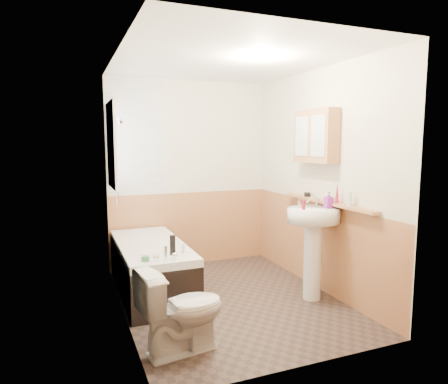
{
  "coord_description": "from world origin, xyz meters",
  "views": [
    {
      "loc": [
        -1.58,
        -3.81,
        1.68
      ],
      "look_at": [
        0.0,
        0.15,
        1.15
      ],
      "focal_mm": 32.0,
      "sensor_mm": 36.0,
      "label": 1
    }
  ],
  "objects_px": {
    "toilet": "(182,310)",
    "sink": "(313,234)",
    "bathtub": "(151,266)",
    "medicine_cabinet": "(316,136)",
    "pine_shelf": "(326,202)"
  },
  "relations": [
    {
      "from": "bathtub",
      "to": "toilet",
      "type": "relative_size",
      "value": 2.31
    },
    {
      "from": "toilet",
      "to": "medicine_cabinet",
      "type": "relative_size",
      "value": 1.08
    },
    {
      "from": "sink",
      "to": "medicine_cabinet",
      "type": "bearing_deg",
      "value": 56.71
    },
    {
      "from": "bathtub",
      "to": "toilet",
      "type": "bearing_deg",
      "value": -91.25
    },
    {
      "from": "toilet",
      "to": "sink",
      "type": "relative_size",
      "value": 0.63
    },
    {
      "from": "bathtub",
      "to": "sink",
      "type": "height_order",
      "value": "sink"
    },
    {
      "from": "toilet",
      "to": "pine_shelf",
      "type": "xyz_separation_m",
      "value": [
        1.8,
        0.6,
        0.69
      ]
    },
    {
      "from": "bathtub",
      "to": "sink",
      "type": "xyz_separation_m",
      "value": [
        1.57,
        -0.84,
        0.42
      ]
    },
    {
      "from": "sink",
      "to": "toilet",
      "type": "bearing_deg",
      "value": -160.97
    },
    {
      "from": "toilet",
      "to": "sink",
      "type": "bearing_deg",
      "value": -80.08
    },
    {
      "from": "sink",
      "to": "medicine_cabinet",
      "type": "distance_m",
      "value": 1.08
    },
    {
      "from": "pine_shelf",
      "to": "medicine_cabinet",
      "type": "height_order",
      "value": "medicine_cabinet"
    },
    {
      "from": "toilet",
      "to": "medicine_cabinet",
      "type": "xyz_separation_m",
      "value": [
        1.77,
        0.8,
        1.4
      ]
    },
    {
      "from": "sink",
      "to": "pine_shelf",
      "type": "relative_size",
      "value": 0.74
    },
    {
      "from": "sink",
      "to": "pine_shelf",
      "type": "xyz_separation_m",
      "value": [
        0.2,
        0.06,
        0.33
      ]
    }
  ]
}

